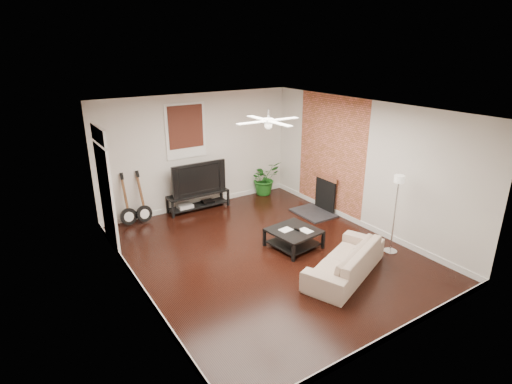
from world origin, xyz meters
The scene contains 14 objects.
room centered at (0.00, 0.00, 1.40)m, with size 5.01×6.01×2.81m.
brick_accent centered at (2.49, 1.00, 1.40)m, with size 0.02×2.20×2.80m, color #A25A34.
fireplace centered at (2.20, 1.00, 0.46)m, with size 0.80×1.10×0.92m, color black.
window_back centered at (-0.30, 2.97, 1.95)m, with size 1.00×0.06×1.30m, color #39160F.
door_left centered at (-2.46, 1.90, 1.25)m, with size 0.08×1.00×2.50m, color white.
tv_stand centered at (-0.16, 2.78, 0.22)m, with size 1.54×0.41×0.43m, color black.
tv centered at (-0.16, 2.80, 0.83)m, with size 1.38×0.18×0.79m, color black.
coffee_table centered at (0.59, -0.08, 0.19)m, with size 0.89×0.89×0.37m, color black.
sofa centered at (0.71, -1.40, 0.28)m, with size 1.95×0.76×0.57m, color tan.
floor_lamp centered at (2.06, -1.30, 0.80)m, with size 0.26×0.26×1.59m, color white, non-canonical shape.
potted_plant centered at (1.84, 2.82, 0.46)m, with size 0.82×0.71×0.91m, color #1B5D1A.
guitar_left centered at (-1.89, 2.75, 0.61)m, with size 0.38×0.27×1.22m, color black, non-canonical shape.
guitar_right centered at (-1.54, 2.72, 0.61)m, with size 0.38×0.27×1.22m, color black, non-canonical shape.
ceiling_fan centered at (0.00, 0.00, 2.60)m, with size 1.24×1.24×0.32m, color white, non-canonical shape.
Camera 1 is at (-4.03, -5.82, 3.85)m, focal length 28.42 mm.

